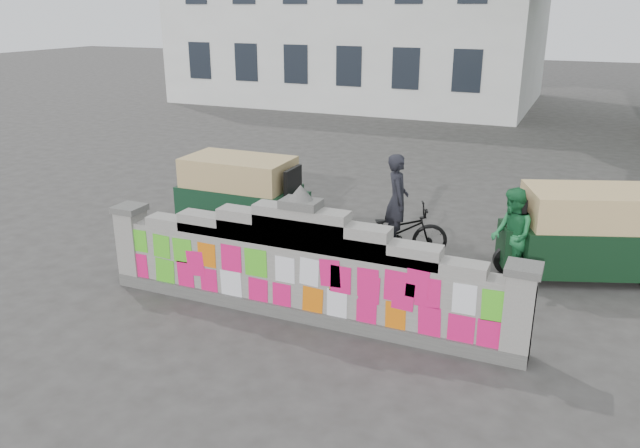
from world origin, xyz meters
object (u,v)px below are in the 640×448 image
object	(u,v)px
cyclist_rider	(397,213)
rickshaw_right	(586,232)
pedestrian	(511,236)
cyclist_bike	(396,231)
rickshaw_left	(242,193)

from	to	relation	value
cyclist_rider	rickshaw_right	world-z (taller)	cyclist_rider
rickshaw_right	pedestrian	bearing A→B (deg)	12.96
cyclist_bike	rickshaw_right	distance (m)	3.18
cyclist_rider	rickshaw_left	xyz separation A→B (m)	(-3.29, 0.21, -0.06)
cyclist_bike	rickshaw_right	xyz separation A→B (m)	(3.13, 0.47, 0.29)
cyclist_rider	cyclist_bike	bearing A→B (deg)	67.28
pedestrian	rickshaw_right	xyz separation A→B (m)	(1.11, 0.72, -0.01)
cyclist_bike	rickshaw_left	world-z (taller)	rickshaw_left
cyclist_bike	pedestrian	bearing A→B (deg)	-119.82
cyclist_rider	rickshaw_right	bearing A→B (deg)	-104.17
cyclist_rider	rickshaw_right	xyz separation A→B (m)	(3.13, 0.47, -0.05)
pedestrian	cyclist_bike	bearing A→B (deg)	-117.49
rickshaw_right	cyclist_rider	bearing A→B (deg)	-11.50
pedestrian	rickshaw_left	bearing A→B (deg)	-115.39
rickshaw_left	pedestrian	bearing A→B (deg)	-5.57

